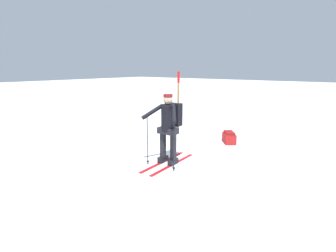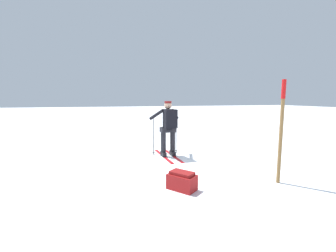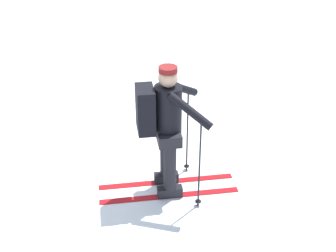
# 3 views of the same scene
# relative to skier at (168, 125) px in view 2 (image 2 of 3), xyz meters

# --- Properties ---
(ground_plane) EXTENTS (80.00, 80.00, 0.00)m
(ground_plane) POSITION_rel_skier_xyz_m (0.56, -0.40, -0.93)
(ground_plane) COLOR white
(skier) EXTENTS (1.70, 0.96, 1.62)m
(skier) POSITION_rel_skier_xyz_m (0.00, 0.00, 0.00)
(skier) COLOR red
(skier) RESTS_ON ground_plane
(dropped_backpack) EXTENTS (0.60, 0.57, 0.35)m
(dropped_backpack) POSITION_rel_skier_xyz_m (2.40, -0.40, -0.76)
(dropped_backpack) COLOR maroon
(dropped_backpack) RESTS_ON ground_plane
(trail_marker) EXTENTS (0.08, 0.08, 2.06)m
(trail_marker) POSITION_rel_skier_xyz_m (2.59, 1.59, 0.27)
(trail_marker) COLOR olive
(trail_marker) RESTS_ON ground_plane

